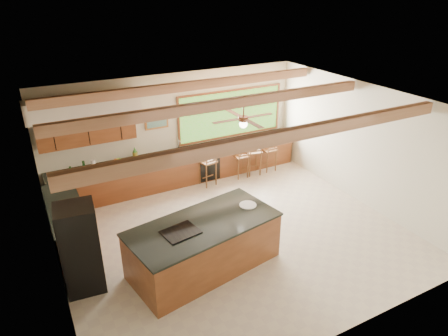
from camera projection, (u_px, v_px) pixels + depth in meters
ground at (233, 234)px, 8.94m from camera, size 7.20×7.20×0.00m
room_shell at (212, 133)px, 8.46m from camera, size 7.27×6.54×3.02m
counter_run at (159, 179)px, 10.42m from camera, size 7.12×3.10×1.25m
island at (204, 245)px, 7.72m from camera, size 3.08×1.84×1.03m
refrigerator at (81, 248)px, 7.05m from camera, size 0.73×0.71×1.70m
bar_stool_a at (209, 163)px, 10.80m from camera, size 0.48×0.48×1.15m
bar_stool_b at (255, 153)px, 11.42m from camera, size 0.49×0.49×1.17m
bar_stool_c at (242, 157)px, 11.27m from camera, size 0.39×0.39×1.07m
bar_stool_d at (270, 151)px, 11.68m from camera, size 0.39×0.39×1.09m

